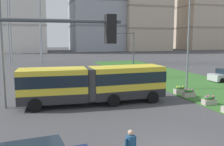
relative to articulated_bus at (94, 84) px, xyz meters
The scene contains 8 objects.
articulated_bus is the anchor object (origin of this frame).
flower_planter_2 9.33m from the articulated_bus, 20.67° to the right, with size 1.10×0.56×0.74m.
flower_planter_3 8.75m from the articulated_bus, ahead, with size 1.10×0.56×0.74m.
flower_planter_4 8.80m from the articulated_bus, ahead, with size 1.10×0.56×0.74m.
traffic_light_near_left 14.21m from the articulated_bus, 109.49° to the right, with size 3.55×0.28×6.05m.
traffic_light_far_right 13.94m from the articulated_bus, 59.43° to the left, with size 3.98×0.28×6.10m.
streetlight_left 7.46m from the articulated_bus, behind, with size 0.70×0.28×8.40m.
streetlight_median 11.58m from the articulated_bus, 14.77° to the left, with size 0.70×0.28×10.16m.
Camera 1 is at (-6.46, -9.95, 5.43)m, focal length 41.54 mm.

